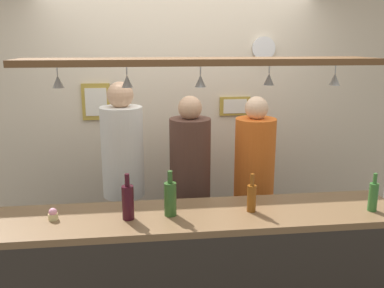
{
  "coord_description": "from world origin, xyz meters",
  "views": [
    {
      "loc": [
        -0.37,
        -2.88,
        2.08
      ],
      "look_at": [
        0.0,
        0.1,
        1.34
      ],
      "focal_mm": 39.06,
      "sensor_mm": 36.0,
      "label": 1
    }
  ],
  "objects_px": {
    "person_left_white_patterned_shirt": "(123,168)",
    "bottle_beer_amber_tall": "(252,197)",
    "person_right_orange_shirt": "(254,173)",
    "wall_clock": "(264,48)",
    "bottle_champagne_green": "(170,198)",
    "cupcake": "(53,214)",
    "bottle_beer_green_import": "(373,196)",
    "person_middle_brown_shirt": "(190,174)",
    "bottle_wine_dark_red": "(128,201)",
    "picture_frame_caricature": "(96,102)",
    "picture_frame_lower_pair": "(235,106)"
  },
  "relations": [
    {
      "from": "person_left_white_patterned_shirt",
      "to": "person_right_orange_shirt",
      "type": "bearing_deg",
      "value": -0.0
    },
    {
      "from": "person_right_orange_shirt",
      "to": "bottle_beer_green_import",
      "type": "bearing_deg",
      "value": -57.13
    },
    {
      "from": "bottle_champagne_green",
      "to": "bottle_beer_amber_tall",
      "type": "relative_size",
      "value": 1.15
    },
    {
      "from": "person_left_white_patterned_shirt",
      "to": "wall_clock",
      "type": "xyz_separation_m",
      "value": [
        1.33,
        0.62,
        0.94
      ]
    },
    {
      "from": "person_middle_brown_shirt",
      "to": "bottle_beer_green_import",
      "type": "bearing_deg",
      "value": -38.1
    },
    {
      "from": "person_left_white_patterned_shirt",
      "to": "bottle_beer_amber_tall",
      "type": "distance_m",
      "value": 1.17
    },
    {
      "from": "person_left_white_patterned_shirt",
      "to": "person_right_orange_shirt",
      "type": "xyz_separation_m",
      "value": [
        1.1,
        -0.0,
        -0.09
      ]
    },
    {
      "from": "person_right_orange_shirt",
      "to": "bottle_champagne_green",
      "type": "bearing_deg",
      "value": -134.53
    },
    {
      "from": "bottle_champagne_green",
      "to": "picture_frame_caricature",
      "type": "distance_m",
      "value": 1.59
    },
    {
      "from": "bottle_beer_amber_tall",
      "to": "bottle_champagne_green",
      "type": "bearing_deg",
      "value": 179.84
    },
    {
      "from": "cupcake",
      "to": "picture_frame_lower_pair",
      "type": "xyz_separation_m",
      "value": [
        1.48,
        1.4,
        0.45
      ]
    },
    {
      "from": "person_left_white_patterned_shirt",
      "to": "person_middle_brown_shirt",
      "type": "xyz_separation_m",
      "value": [
        0.55,
        -0.0,
        -0.08
      ]
    },
    {
      "from": "cupcake",
      "to": "bottle_beer_green_import",
      "type": "bearing_deg",
      "value": -2.98
    },
    {
      "from": "bottle_wine_dark_red",
      "to": "bottle_beer_green_import",
      "type": "bearing_deg",
      "value": -2.3
    },
    {
      "from": "person_left_white_patterned_shirt",
      "to": "person_middle_brown_shirt",
      "type": "bearing_deg",
      "value": -0.0
    },
    {
      "from": "person_middle_brown_shirt",
      "to": "wall_clock",
      "type": "relative_size",
      "value": 7.54
    },
    {
      "from": "bottle_wine_dark_red",
      "to": "picture_frame_lower_pair",
      "type": "xyz_separation_m",
      "value": [
        1.0,
        1.44,
        0.37
      ]
    },
    {
      "from": "bottle_beer_green_import",
      "to": "picture_frame_lower_pair",
      "type": "height_order",
      "value": "picture_frame_lower_pair"
    },
    {
      "from": "cupcake",
      "to": "bottle_wine_dark_red",
      "type": "bearing_deg",
      "value": -5.29
    },
    {
      "from": "bottle_champagne_green",
      "to": "bottle_beer_green_import",
      "type": "relative_size",
      "value": 1.15
    },
    {
      "from": "person_middle_brown_shirt",
      "to": "cupcake",
      "type": "height_order",
      "value": "person_middle_brown_shirt"
    },
    {
      "from": "bottle_beer_amber_tall",
      "to": "wall_clock",
      "type": "bearing_deg",
      "value": 71.94
    },
    {
      "from": "person_left_white_patterned_shirt",
      "to": "bottle_wine_dark_red",
      "type": "xyz_separation_m",
      "value": [
        0.06,
        -0.81,
        0.02
      ]
    },
    {
      "from": "person_right_orange_shirt",
      "to": "bottle_beer_green_import",
      "type": "xyz_separation_m",
      "value": [
        0.57,
        -0.88,
        0.1
      ]
    },
    {
      "from": "bottle_champagne_green",
      "to": "wall_clock",
      "type": "bearing_deg",
      "value": 54.68
    },
    {
      "from": "bottle_champagne_green",
      "to": "cupcake",
      "type": "relative_size",
      "value": 3.85
    },
    {
      "from": "person_middle_brown_shirt",
      "to": "bottle_wine_dark_red",
      "type": "relative_size",
      "value": 5.53
    },
    {
      "from": "bottle_wine_dark_red",
      "to": "wall_clock",
      "type": "distance_m",
      "value": 2.12
    },
    {
      "from": "picture_frame_caricature",
      "to": "picture_frame_lower_pair",
      "type": "distance_m",
      "value": 1.32
    },
    {
      "from": "bottle_champagne_green",
      "to": "picture_frame_caricature",
      "type": "xyz_separation_m",
      "value": [
        -0.58,
        1.41,
        0.43
      ]
    },
    {
      "from": "bottle_wine_dark_red",
      "to": "bottle_beer_amber_tall",
      "type": "bearing_deg",
      "value": 1.72
    },
    {
      "from": "person_middle_brown_shirt",
      "to": "wall_clock",
      "type": "height_order",
      "value": "wall_clock"
    },
    {
      "from": "person_left_white_patterned_shirt",
      "to": "bottle_champagne_green",
      "type": "height_order",
      "value": "person_left_white_patterned_shirt"
    },
    {
      "from": "bottle_beer_amber_tall",
      "to": "picture_frame_lower_pair",
      "type": "height_order",
      "value": "picture_frame_lower_pair"
    },
    {
      "from": "person_middle_brown_shirt",
      "to": "picture_frame_lower_pair",
      "type": "height_order",
      "value": "person_middle_brown_shirt"
    },
    {
      "from": "bottle_beer_green_import",
      "to": "person_left_white_patterned_shirt",
      "type": "bearing_deg",
      "value": 152.29
    },
    {
      "from": "person_middle_brown_shirt",
      "to": "person_right_orange_shirt",
      "type": "xyz_separation_m",
      "value": [
        0.55,
        0.0,
        -0.01
      ]
    },
    {
      "from": "person_right_orange_shirt",
      "to": "bottle_beer_green_import",
      "type": "height_order",
      "value": "person_right_orange_shirt"
    },
    {
      "from": "person_middle_brown_shirt",
      "to": "bottle_beer_green_import",
      "type": "distance_m",
      "value": 1.42
    },
    {
      "from": "cupcake",
      "to": "picture_frame_caricature",
      "type": "height_order",
      "value": "picture_frame_caricature"
    },
    {
      "from": "picture_frame_lower_pair",
      "to": "person_left_white_patterned_shirt",
      "type": "bearing_deg",
      "value": -149.5
    },
    {
      "from": "bottle_beer_amber_tall",
      "to": "wall_clock",
      "type": "relative_size",
      "value": 1.18
    },
    {
      "from": "cupcake",
      "to": "bottle_beer_amber_tall",
      "type": "bearing_deg",
      "value": -0.87
    },
    {
      "from": "bottle_wine_dark_red",
      "to": "cupcake",
      "type": "bearing_deg",
      "value": 174.71
    },
    {
      "from": "person_left_white_patterned_shirt",
      "to": "wall_clock",
      "type": "relative_size",
      "value": 8.08
    },
    {
      "from": "bottle_champagne_green",
      "to": "picture_frame_lower_pair",
      "type": "relative_size",
      "value": 1.0
    },
    {
      "from": "person_middle_brown_shirt",
      "to": "bottle_champagne_green",
      "type": "xyz_separation_m",
      "value": [
        -0.22,
        -0.79,
        0.1
      ]
    },
    {
      "from": "person_left_white_patterned_shirt",
      "to": "bottle_champagne_green",
      "type": "relative_size",
      "value": 5.93
    },
    {
      "from": "bottle_beer_green_import",
      "to": "wall_clock",
      "type": "xyz_separation_m",
      "value": [
        -0.34,
        1.5,
        0.93
      ]
    },
    {
      "from": "bottle_champagne_green",
      "to": "cupcake",
      "type": "height_order",
      "value": "bottle_champagne_green"
    }
  ]
}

